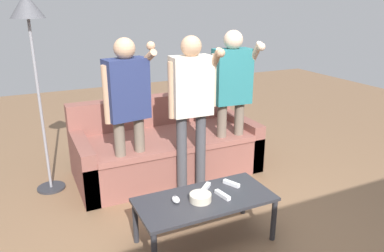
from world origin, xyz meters
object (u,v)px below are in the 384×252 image
Objects in this scene: player_left at (128,101)px; player_center at (191,98)px; game_remote_wand_near at (222,195)px; game_remote_nunchuk at (176,200)px; game_remote_wand_far at (206,187)px; coffee_table at (205,203)px; game_remote_wand_spare at (231,183)px; floor_lamp at (29,26)px; player_right at (232,88)px; snack_bowl at (200,197)px; couch at (165,148)px.

player_center is (0.58, -0.15, 0.00)m from player_left.
game_remote_wand_near is (0.45, -0.99, -0.57)m from player_left.
game_remote_nunchuk is 0.32m from game_remote_wand_far.
player_left is at bearing 108.22° from coffee_table.
player_left reaches higher than game_remote_wand_spare.
player_center is at bearing -14.63° from player_left.
floor_lamp is at bearing 153.21° from player_center.
coffee_table is at bearing -118.29° from game_remote_wand_far.
player_right is 11.64× the size of game_remote_wand_far.
floor_lamp reaches higher than player_left.
snack_bowl is 0.19m from game_remote_wand_near.
game_remote_wand_near reaches higher than coffee_table.
player_right reaches higher than coffee_table.
snack_bowl is 0.11× the size of player_right.
coffee_table is at bearing -107.87° from player_center.
snack_bowl is 2.17m from floor_lamp.
snack_bowl is at bearing -74.87° from player_left.
player_left is at bearing 114.49° from game_remote_wand_near.
coffee_table is 6.39× the size of snack_bowl.
couch reaches higher than game_remote_nunchuk.
couch reaches higher than game_remote_wand_far.
couch is 12.92× the size of game_remote_wand_spare.
couch reaches higher than snack_bowl.
snack_bowl reaches higher than game_remote_nunchuk.
coffee_table is 12.31× the size of game_remote_nunchuk.
couch is at bearing 81.85° from coffee_table.
player_right is 10.30× the size of game_remote_wand_spare.
couch is 1.27× the size of player_center.
game_remote_wand_spare is at bearing 6.32° from game_remote_nunchuk.
coffee_table is at bearing -10.75° from game_remote_nunchuk.
game_remote_wand_spare is (0.16, 0.13, 0.00)m from game_remote_wand_near.
player_right reaches higher than player_left.
player_center is 10.17× the size of game_remote_wand_spare.
player_center is 0.91m from game_remote_wand_far.
player_center reaches higher than game_remote_wand_spare.
player_right is at bearing 49.00° from game_remote_wand_far.
game_remote_wand_far is (-0.12, -1.23, 0.12)m from couch.
couch is 0.96m from player_left.
snack_bowl is 1.16m from player_left.
coffee_table is 1.19m from player_left.
snack_bowl is at bearing -130.73° from player_right.
game_remote_nunchuk is 0.65× the size of game_remote_wand_far.
coffee_table is 7.98× the size of game_remote_wand_far.
game_remote_wand_spare is at bearing -86.94° from player_center.
game_remote_wand_spare is at bearing -45.52° from floor_lamp.
game_remote_wand_far is (1.11, -1.34, -1.24)m from floor_lamp.
player_center is 0.91m from game_remote_wand_spare.
game_remote_wand_spare is (0.30, 0.10, 0.06)m from coffee_table.
player_right is at bearing 42.02° from game_remote_nunchuk.
player_center is at bearing 69.32° from snack_bowl.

